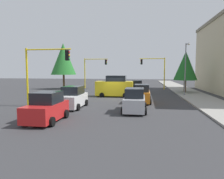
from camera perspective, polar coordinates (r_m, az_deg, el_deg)
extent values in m
plane|color=#353538|center=(25.04, 0.09, -2.56)|extent=(120.00, 120.00, 0.00)
cube|color=gray|center=(30.48, 21.51, -1.39)|extent=(80.00, 4.00, 0.15)
cube|color=silver|center=(14.35, -19.71, -8.72)|extent=(2.20, 0.36, 0.01)
cone|color=silver|center=(15.48, -17.41, -7.65)|extent=(0.01, 1.10, 1.10)
cylinder|color=yellow|center=(21.66, -22.51, 3.21)|extent=(0.18, 0.18, 5.56)
cylinder|color=yellow|center=(20.68, -17.33, 10.59)|extent=(0.12, 4.50, 0.12)
cube|color=black|center=(19.88, -12.32, 9.26)|extent=(0.36, 0.32, 0.96)
sphere|color=red|center=(19.84, -11.85, 10.14)|extent=(0.18, 0.18, 0.18)
sphere|color=yellow|center=(19.82, -11.83, 9.28)|extent=(0.18, 0.18, 0.18)
sphere|color=green|center=(19.80, -11.81, 8.41)|extent=(0.18, 0.18, 0.18)
cylinder|color=yellow|center=(40.13, -7.55, 4.44)|extent=(0.18, 0.18, 5.76)
cylinder|color=yellow|center=(39.62, -4.44, 8.41)|extent=(0.12, 4.50, 0.12)
cube|color=black|center=(39.21, -1.72, 7.61)|extent=(0.36, 0.32, 0.96)
sphere|color=red|center=(39.19, -1.46, 8.05)|extent=(0.18, 0.18, 0.18)
sphere|color=yellow|center=(39.17, -1.46, 7.61)|extent=(0.18, 0.18, 0.18)
sphere|color=green|center=(39.16, -1.46, 7.17)|extent=(0.18, 0.18, 0.18)
cylinder|color=yellow|center=(38.72, 14.35, 4.30)|extent=(0.18, 0.18, 5.75)
cylinder|color=yellow|center=(38.62, 11.08, 8.41)|extent=(0.12, 4.50, 0.12)
cube|color=black|center=(38.57, 8.24, 7.60)|extent=(0.36, 0.32, 0.96)
sphere|color=red|center=(38.58, 7.97, 8.04)|extent=(0.18, 0.18, 0.18)
sphere|color=yellow|center=(38.57, 7.97, 7.60)|extent=(0.18, 0.18, 0.18)
sphere|color=green|center=(38.56, 7.96, 7.15)|extent=(0.18, 0.18, 0.18)
cylinder|color=slate|center=(29.05, 19.67, 5.14)|extent=(0.14, 0.14, 7.00)
cylinder|color=slate|center=(28.38, 20.23, 11.81)|extent=(1.80, 0.10, 0.10)
ellipsoid|color=silver|center=(27.48, 20.60, 11.71)|extent=(0.56, 0.28, 0.20)
cylinder|color=brown|center=(39.43, -13.24, 2.25)|extent=(0.36, 0.36, 2.88)
cone|color=#28752D|center=(39.44, -13.36, 8.24)|extent=(4.61, 4.61, 5.76)
cylinder|color=brown|center=(33.21, 19.59, 0.95)|extent=(0.36, 0.36, 2.19)
cone|color=#1E6023|center=(33.14, 19.75, 6.27)|extent=(3.50, 3.50, 4.38)
cube|color=yellow|center=(26.89, 0.67, 0.32)|extent=(1.90, 4.80, 1.85)
cube|color=black|center=(26.78, 1.18, 3.09)|extent=(1.67, 2.50, 0.76)
cylinder|color=black|center=(26.23, -2.86, -1.55)|extent=(0.20, 0.60, 0.60)
cylinder|color=black|center=(28.20, -2.04, -1.07)|extent=(0.20, 0.60, 0.60)
cylinder|color=black|center=(25.80, 3.63, -1.67)|extent=(0.20, 0.60, 0.60)
cylinder|color=black|center=(27.80, 4.00, -1.17)|extent=(0.20, 0.60, 0.60)
cube|color=#B2B5BA|center=(17.16, 6.29, -3.86)|extent=(3.95, 1.66, 1.05)
cube|color=black|center=(16.84, 6.29, -0.92)|extent=(2.05, 1.46, 0.76)
cylinder|color=black|center=(18.49, 3.67, -4.41)|extent=(0.60, 0.20, 0.60)
cylinder|color=black|center=(18.42, 9.22, -4.50)|extent=(0.60, 0.20, 0.60)
cylinder|color=black|center=(16.09, 2.90, -5.86)|extent=(0.60, 0.20, 0.60)
cylinder|color=black|center=(16.01, 9.30, -5.97)|extent=(0.60, 0.20, 0.60)
cube|color=white|center=(19.23, -10.90, -2.94)|extent=(4.11, 1.77, 1.05)
cube|color=black|center=(19.32, -10.75, -0.20)|extent=(2.14, 1.56, 0.76)
cylinder|color=black|center=(17.80, -9.38, -4.84)|extent=(0.60, 0.20, 0.60)
cylinder|color=black|center=(18.47, -14.99, -4.59)|extent=(0.60, 0.20, 0.60)
cylinder|color=black|center=(20.20, -7.14, -3.61)|extent=(0.60, 0.20, 0.60)
cylinder|color=black|center=(20.79, -12.17, -3.44)|extent=(0.60, 0.20, 0.60)
cube|color=red|center=(14.47, -17.81, -5.78)|extent=(3.75, 1.78, 1.05)
cube|color=black|center=(14.50, -17.58, -2.13)|extent=(1.95, 1.56, 0.76)
cylinder|color=black|center=(13.13, -16.30, -8.60)|extent=(0.60, 0.20, 0.60)
cylinder|color=black|center=(14.02, -23.41, -7.94)|extent=(0.60, 0.20, 0.60)
cylinder|color=black|center=(15.21, -12.58, -6.62)|extent=(0.60, 0.20, 0.60)
cylinder|color=black|center=(15.99, -18.96, -6.20)|extent=(0.60, 0.20, 0.60)
cube|color=black|center=(31.62, 7.03, 0.28)|extent=(3.94, 1.60, 1.05)
cube|color=black|center=(31.36, 7.03, 1.90)|extent=(2.05, 1.41, 0.76)
cylinder|color=black|center=(32.90, 5.58, -0.19)|extent=(0.60, 0.20, 0.60)
cylinder|color=black|center=(32.86, 8.58, -0.23)|extent=(0.60, 0.20, 0.60)
cylinder|color=black|center=(30.48, 5.33, -0.62)|extent=(0.60, 0.20, 0.60)
cylinder|color=black|center=(30.43, 8.57, -0.67)|extent=(0.60, 0.20, 0.60)
cube|color=orange|center=(21.95, 8.23, -1.90)|extent=(3.74, 1.66, 1.05)
cube|color=black|center=(21.67, 8.26, 0.42)|extent=(1.94, 1.46, 0.76)
cylinder|color=black|center=(23.17, 6.04, -2.47)|extent=(0.60, 0.20, 0.60)
cylinder|color=black|center=(23.16, 10.44, -2.53)|extent=(0.60, 0.20, 0.60)
cylinder|color=black|center=(20.88, 5.75, -3.31)|extent=(0.60, 0.20, 0.60)
cylinder|color=black|center=(20.87, 10.63, -3.38)|extent=(0.60, 0.20, 0.60)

